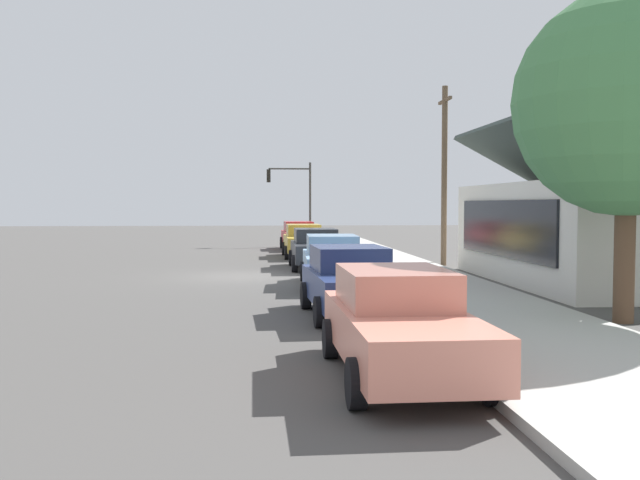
# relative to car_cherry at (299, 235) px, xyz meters

# --- Properties ---
(ground_plane) EXTENTS (120.00, 120.00, 0.00)m
(ground_plane) POSITION_rel_car_cherry_xyz_m (14.79, -2.68, -0.82)
(ground_plane) COLOR #4C4947
(sidewalk_curb) EXTENTS (60.00, 4.20, 0.16)m
(sidewalk_curb) POSITION_rel_car_cherry_xyz_m (14.79, 2.92, -0.74)
(sidewalk_curb) COLOR #B2AFA8
(sidewalk_curb) RESTS_ON ground
(car_cherry) EXTENTS (4.64, 2.12, 1.59)m
(car_cherry) POSITION_rel_car_cherry_xyz_m (0.00, 0.00, 0.00)
(car_cherry) COLOR red
(car_cherry) RESTS_ON ground
(car_mustard) EXTENTS (4.82, 2.07, 1.59)m
(car_mustard) POSITION_rel_car_cherry_xyz_m (5.79, -0.07, 0.00)
(car_mustard) COLOR gold
(car_mustard) RESTS_ON ground
(car_charcoal) EXTENTS (4.60, 2.10, 1.59)m
(car_charcoal) POSITION_rel_car_cherry_xyz_m (11.87, 0.06, 0.00)
(car_charcoal) COLOR #2D3035
(car_charcoal) RESTS_ON ground
(car_skyblue) EXTENTS (4.74, 2.12, 1.59)m
(car_skyblue) POSITION_rel_car_cherry_xyz_m (17.96, 0.12, 0.00)
(car_skyblue) COLOR #8CB7E0
(car_skyblue) RESTS_ON ground
(car_navy) EXTENTS (4.39, 2.22, 1.59)m
(car_navy) POSITION_rel_car_cherry_xyz_m (23.99, -0.06, -0.00)
(car_navy) COLOR navy
(car_navy) RESTS_ON ground
(car_coral) EXTENTS (4.80, 2.04, 1.59)m
(car_coral) POSITION_rel_car_cherry_xyz_m (29.74, -0.07, 0.00)
(car_coral) COLOR #EA8C75
(car_coral) RESTS_ON ground
(storefront_building) EXTENTS (11.20, 7.53, 5.32)m
(storefront_building) POSITION_rel_car_cherry_xyz_m (17.87, 9.30, 0.97)
(storefront_building) COLOR silver
(storefront_building) RESTS_ON ground
(shade_tree) EXTENTS (4.89, 4.89, 7.20)m
(shade_tree) POSITION_rel_car_cherry_xyz_m (25.41, 5.73, 3.92)
(shade_tree) COLOR brown
(shade_tree) RESTS_ON ground
(traffic_light_main) EXTENTS (0.37, 2.79, 5.20)m
(traffic_light_main) POSITION_rel_car_cherry_xyz_m (-4.06, -0.14, 2.68)
(traffic_light_main) COLOR #383833
(traffic_light_main) RESTS_ON ground
(utility_pole_wooden) EXTENTS (1.80, 0.24, 7.50)m
(utility_pole_wooden) POSITION_rel_car_cherry_xyz_m (11.04, 5.52, 3.11)
(utility_pole_wooden) COLOR brown
(utility_pole_wooden) RESTS_ON ground
(fire_hydrant_red) EXTENTS (0.22, 0.22, 0.71)m
(fire_hydrant_red) POSITION_rel_car_cherry_xyz_m (18.99, 1.52, -0.32)
(fire_hydrant_red) COLOR red
(fire_hydrant_red) RESTS_ON sidewalk_curb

